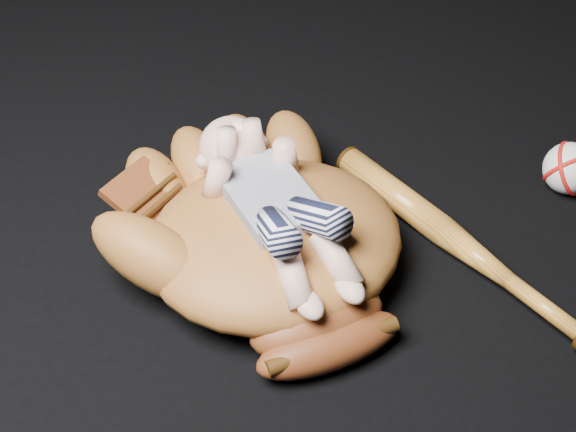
% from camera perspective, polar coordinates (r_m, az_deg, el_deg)
% --- Properties ---
extents(baseball_glove, '(0.46, 0.52, 0.16)m').
position_cam_1_polar(baseball_glove, '(1.24, -0.93, -1.01)').
color(baseball_glove, brown).
rests_on(baseball_glove, ground).
extents(newborn_baby, '(0.19, 0.38, 0.15)m').
position_cam_1_polar(newborn_baby, '(1.20, -0.60, 0.64)').
color(newborn_baby, '#E3AD92').
rests_on(newborn_baby, baseball_glove).
extents(baseball_bat, '(0.16, 0.49, 0.05)m').
position_cam_1_polar(baseball_bat, '(1.33, 10.88, -1.64)').
color(baseball_bat, '#AD6A21').
rests_on(baseball_bat, ground).
extents(baseball, '(0.11, 0.11, 0.08)m').
position_cam_1_polar(baseball, '(1.48, 17.74, 2.95)').
color(baseball, silver).
rests_on(baseball, ground).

